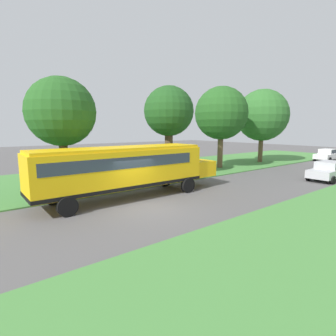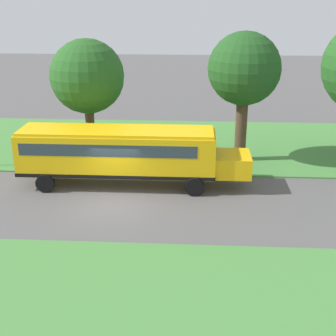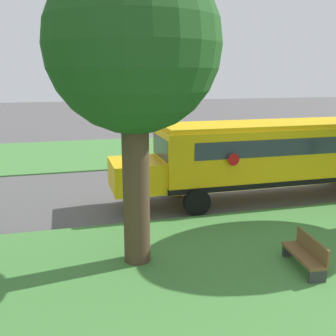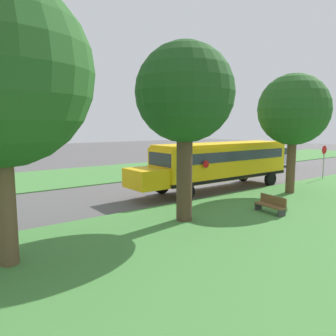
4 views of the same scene
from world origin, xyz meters
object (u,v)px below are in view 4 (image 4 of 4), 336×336
pickup_truck (274,157)px  stop_sign (324,158)px  oak_tree_roadside_mid (183,96)px  oak_tree_beside_bus (294,111)px  park_bench (271,205)px  school_bus (219,161)px  oak_tree_far_end (3,71)px

pickup_truck → stop_sign: (-7.30, 3.86, 0.66)m
oak_tree_roadside_mid → stop_sign: bearing=-82.6°
oak_tree_beside_bus → park_bench: size_ratio=4.56×
school_bus → pickup_truck: school_bus is taller
school_bus → park_bench: size_ratio=7.55×
oak_tree_roadside_mid → park_bench: oak_tree_roadside_mid is taller
oak_tree_beside_bus → oak_tree_far_end: (-1.20, 16.62, 0.66)m
school_bus → pickup_truck: 14.47m
school_bus → oak_tree_far_end: oak_tree_far_end is taller
stop_sign → park_bench: (-3.84, 12.16, -1.26)m
stop_sign → park_bench: stop_sign is taller
school_bus → stop_sign: bearing=-102.5°
oak_tree_far_end → oak_tree_beside_bus: bearing=-85.9°
pickup_truck → oak_tree_far_end: 29.61m
oak_tree_far_end → school_bus: bearing=-70.7°
school_bus → oak_tree_far_end: (-4.88, 13.95, 3.96)m
pickup_truck → park_bench: size_ratio=3.28×
pickup_truck → stop_sign: bearing=152.2°
school_bus → oak_tree_beside_bus: size_ratio=1.66×
stop_sign → park_bench: 12.82m
oak_tree_far_end → stop_sign: (2.75, -23.57, -4.15)m
school_bus → oak_tree_far_end: size_ratio=1.44×
oak_tree_far_end → park_bench: size_ratio=5.24×
stop_sign → oak_tree_far_end: bearing=96.7°
school_bus → park_bench: bearing=157.0°
pickup_truck → oak_tree_beside_bus: (-8.86, 10.81, 4.15)m
stop_sign → pickup_truck: bearing=-27.8°
school_bus → stop_sign: 9.86m
stop_sign → oak_tree_roadside_mid: bearing=97.4°
oak_tree_far_end → park_bench: (-1.09, -11.41, -5.41)m
oak_tree_beside_bus → stop_sign: bearing=-77.4°
park_bench → oak_tree_far_end: bearing=84.6°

